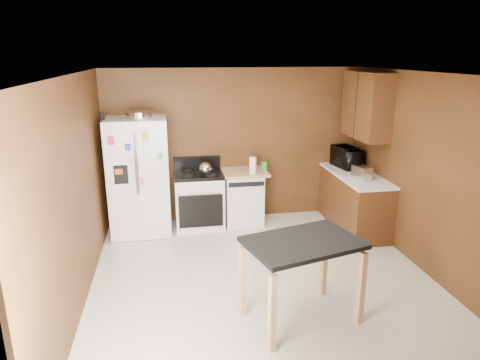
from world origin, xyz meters
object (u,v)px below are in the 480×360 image
object	(u,v)px
paper_towel	(253,165)
toaster	(362,173)
pen_cup	(102,116)
microwave	(347,158)
island	(302,254)
kettle	(205,169)
refrigerator	(139,177)
gas_range	(199,199)
dishwasher	(243,197)
green_canister	(264,165)
roasting_pan	(139,115)

from	to	relation	value
paper_towel	toaster	size ratio (longest dim) A/B	0.93
pen_cup	microwave	world-z (taller)	pen_cup
toaster	island	bearing A→B (deg)	-144.78
pen_cup	toaster	xyz separation A→B (m)	(3.75, -0.59, -0.86)
pen_cup	kettle	bearing A→B (deg)	2.01
refrigerator	gas_range	bearing A→B (deg)	3.81
pen_cup	paper_towel	world-z (taller)	pen_cup
pen_cup	dishwasher	size ratio (longest dim) A/B	0.13
refrigerator	dishwasher	world-z (taller)	refrigerator
green_canister	refrigerator	distance (m)	2.00
kettle	pen_cup	bearing A→B (deg)	-177.99
paper_towel	island	world-z (taller)	paper_towel
toaster	island	distance (m)	2.52
kettle	gas_range	xyz separation A→B (m)	(-0.10, 0.12, -0.54)
pen_cup	microwave	distance (m)	3.90
toaster	gas_range	size ratio (longest dim) A/B	0.25
green_canister	island	distance (m)	2.85
roasting_pan	toaster	distance (m)	3.41
toaster	dishwasher	xyz separation A→B (m)	(-1.67, 0.79, -0.55)
pen_cup	paper_towel	bearing A→B (deg)	1.10
pen_cup	island	size ratio (longest dim) A/B	0.09
roasting_pan	green_canister	distance (m)	2.14
microwave	refrigerator	size ratio (longest dim) A/B	0.31
microwave	kettle	bearing A→B (deg)	81.63
green_canister	dishwasher	world-z (taller)	green_canister
microwave	island	xyz separation A→B (m)	(-1.60, -2.69, -0.29)
microwave	green_canister	bearing A→B (deg)	73.92
pen_cup	kettle	xyz separation A→B (m)	(1.46, 0.05, -0.86)
paper_towel	refrigerator	bearing A→B (deg)	177.88
pen_cup	dishwasher	xyz separation A→B (m)	(2.08, 0.19, -1.40)
toaster	dishwasher	world-z (taller)	toaster
microwave	pen_cup	bearing A→B (deg)	81.78
green_canister	island	xyz separation A→B (m)	(-0.24, -2.83, -0.19)
green_canister	microwave	size ratio (longest dim) A/B	0.21
roasting_pan	gas_range	distance (m)	1.63
toaster	refrigerator	world-z (taller)	refrigerator
roasting_pan	pen_cup	bearing A→B (deg)	-170.06
island	gas_range	bearing A→B (deg)	107.15
kettle	toaster	size ratio (longest dim) A/B	0.71
roasting_pan	gas_range	world-z (taller)	roasting_pan
microwave	gas_range	bearing A→B (deg)	78.83
kettle	gas_range	world-z (taller)	gas_range
paper_towel	refrigerator	size ratio (longest dim) A/B	0.14
gas_range	roasting_pan	bearing A→B (deg)	-174.76
green_canister	refrigerator	world-z (taller)	refrigerator
roasting_pan	toaster	bearing A→B (deg)	-11.93
green_canister	microwave	distance (m)	1.37
pen_cup	green_canister	bearing A→B (deg)	6.13
microwave	island	size ratio (longest dim) A/B	0.43
pen_cup	toaster	distance (m)	3.89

